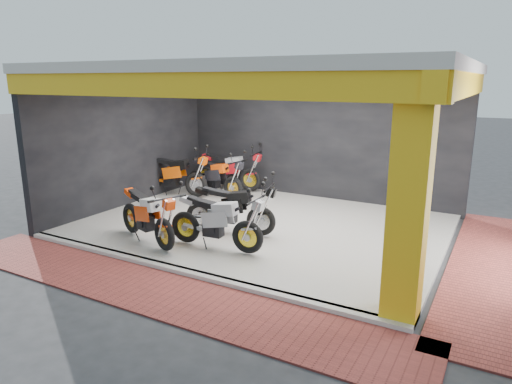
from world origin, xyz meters
TOP-DOWN VIEW (x-y plane):
  - ground at (0.00, 0.00)m, footprint 80.00×80.00m
  - showroom_floor at (0.00, 2.00)m, footprint 8.00×6.00m
  - showroom_ceiling at (0.00, 2.00)m, footprint 8.40×6.40m
  - back_wall at (0.00, 5.10)m, footprint 8.20×0.20m
  - left_wall at (-4.10, 2.00)m, footprint 0.20×6.20m
  - corner_column at (3.75, -0.75)m, footprint 0.50×0.50m
  - header_beam_front at (0.00, -1.00)m, footprint 8.40×0.30m
  - header_beam_right at (4.00, 2.00)m, footprint 0.30×6.40m
  - floor_kerb at (0.00, -1.02)m, footprint 8.00×0.20m
  - paver_front at (0.00, -1.80)m, footprint 9.00×1.40m
  - paver_right at (4.80, 2.00)m, footprint 1.40×7.00m
  - moto_hero at (-0.82, -0.50)m, footprint 2.34×1.51m
  - moto_row_a at (0.67, 0.16)m, footprint 2.24×0.95m
  - moto_row_b at (0.41, 1.18)m, footprint 2.29×1.26m
  - moto_row_c at (-1.74, 3.51)m, footprint 2.26×1.09m
  - moto_row_d at (-2.80, 3.22)m, footprint 2.45×1.14m
  - moto_row_e at (-1.81, 4.57)m, footprint 2.39×1.17m

SIDE VIEW (x-z plane):
  - ground at x=0.00m, z-range 0.00..0.00m
  - paver_front at x=0.00m, z-range 0.00..0.03m
  - paver_right at x=4.80m, z-range 0.00..0.03m
  - showroom_floor at x=0.00m, z-range 0.00..0.10m
  - floor_kerb at x=0.00m, z-range 0.00..0.10m
  - moto_row_b at x=0.41m, z-range 0.10..1.42m
  - moto_row_c at x=-1.74m, z-range 0.10..1.43m
  - moto_row_a at x=0.67m, z-range 0.10..1.44m
  - moto_hero at x=-0.82m, z-range 0.10..1.44m
  - moto_row_e at x=-1.81m, z-range 0.10..1.50m
  - moto_row_d at x=-2.80m, z-range 0.10..1.54m
  - back_wall at x=0.00m, z-range 0.00..3.50m
  - left_wall at x=-4.10m, z-range 0.00..3.50m
  - corner_column at x=3.75m, z-range 0.00..3.50m
  - header_beam_front at x=0.00m, z-range 3.10..3.50m
  - header_beam_right at x=4.00m, z-range 3.10..3.50m
  - showroom_ceiling at x=0.00m, z-range 3.50..3.70m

